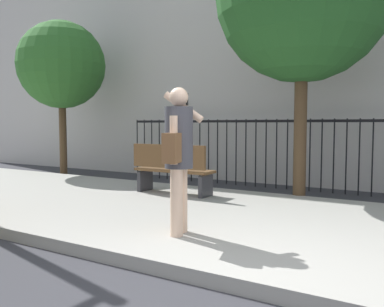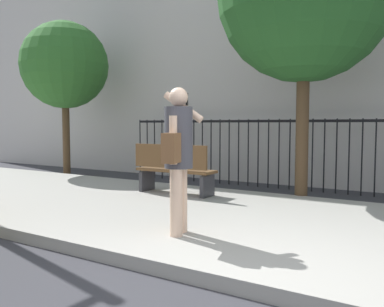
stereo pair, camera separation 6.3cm
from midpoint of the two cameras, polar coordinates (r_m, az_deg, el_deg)
The scene contains 6 objects.
ground_plane at distance 3.77m, azimuth 7.72°, elevation -19.13°, with size 60.00×60.00×0.00m, color #333338.
sidewalk at distance 5.72m, azimuth 17.12°, elevation -10.36°, with size 28.00×4.40×0.15m, color #9E9B93.
iron_fence at distance 9.18m, azimuth 23.35°, elevation 0.86°, with size 12.03×0.04×1.60m.
pedestrian_on_phone at distance 4.93m, azimuth -1.58°, elevation 0.56°, with size 0.52×0.71×1.77m.
street_bench at distance 7.85m, azimuth -2.37°, elevation -2.00°, with size 1.60×0.45×0.95m.
street_tree_mid at distance 12.24m, azimuth -16.98°, elevation 11.50°, with size 2.40×2.40×4.31m.
Camera 2 is at (1.46, -3.14, 1.48)m, focal length 38.74 mm.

